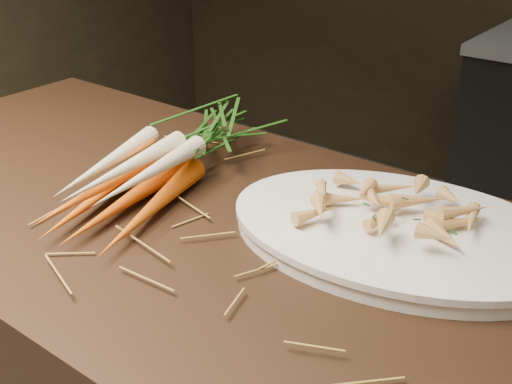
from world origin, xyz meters
TOP-DOWN VIEW (x-y plane):
  - straw_bedding at (0.00, 0.30)m, footprint 1.40×0.60m
  - root_veg_bunch at (-0.56, 0.40)m, footprint 0.28×0.58m
  - serving_platter at (-0.14, 0.41)m, footprint 0.55×0.42m
  - roasted_veg_heap at (-0.14, 0.41)m, footprint 0.27×0.22m

SIDE VIEW (x-z plane):
  - straw_bedding at x=0.00m, z-range 0.90..0.92m
  - serving_platter at x=-0.14m, z-range 0.90..0.93m
  - root_veg_bunch at x=-0.56m, z-range 0.90..1.00m
  - roasted_veg_heap at x=-0.14m, z-range 0.93..0.98m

